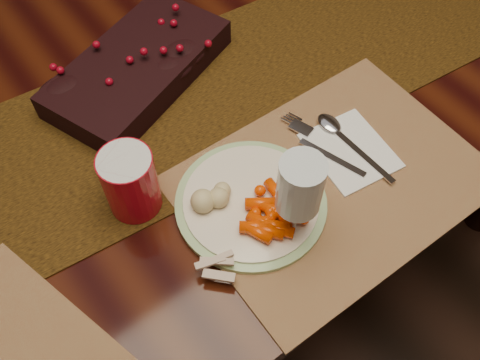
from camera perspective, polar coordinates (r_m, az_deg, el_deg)
floor at (r=1.63m, az=-5.41°, el=-9.10°), size 5.00×5.00×0.00m
dining_table at (r=1.30m, az=-6.71°, el=-2.24°), size 1.80×1.00×0.75m
table_runner at (r=0.96m, az=-9.74°, el=5.87°), size 1.81×0.54×0.00m
centerpiece at (r=1.01m, az=-10.90°, el=12.00°), size 0.39×0.29×0.07m
placemat_main at (r=0.89m, az=9.88°, el=-0.05°), size 0.48×0.36×0.00m
dinner_plate at (r=0.84m, az=1.16°, el=-2.38°), size 0.25×0.25×0.01m
baby_carrots at (r=0.81m, az=2.44°, el=-3.73°), size 0.12×0.11×0.02m
mashed_potatoes at (r=0.82m, az=-3.14°, el=-1.21°), size 0.09×0.08×0.04m
turkey_shreds at (r=0.78m, az=-2.19°, el=-8.82°), size 0.08×0.07×0.02m
napkin at (r=0.92m, az=11.65°, el=3.07°), size 0.14×0.16×0.00m
fork at (r=0.91m, az=8.97°, el=3.20°), size 0.07×0.16×0.00m
spoon at (r=0.92m, az=11.97°, el=3.56°), size 0.04×0.16×0.00m
red_cup at (r=0.82m, az=-11.62°, el=-0.22°), size 0.08×0.08×0.11m
wine_glass at (r=0.75m, az=6.14°, el=-2.40°), size 0.07×0.07×0.18m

